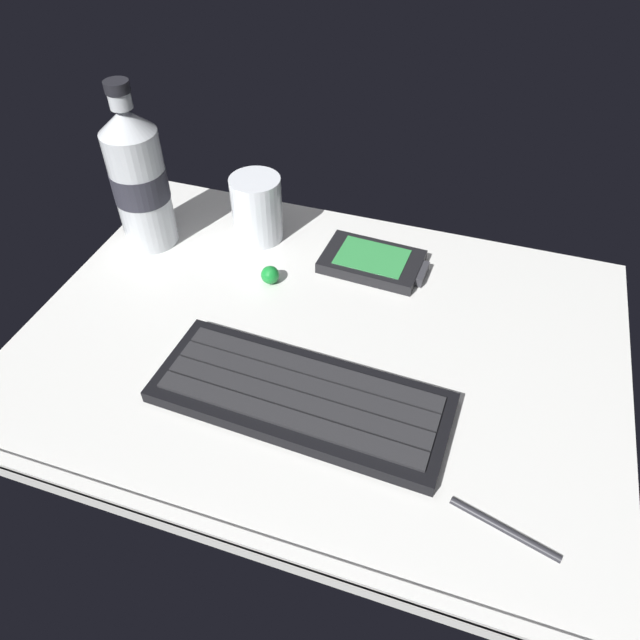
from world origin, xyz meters
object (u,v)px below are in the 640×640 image
Objects in this scene: trackball_mouse at (270,275)px; keyboard at (301,397)px; water_bottle at (139,179)px; stylus_pen at (505,527)px; juice_cup at (257,211)px; handheld_device at (373,262)px.

keyboard is at bearing -59.17° from trackball_mouse.
water_bottle is 2.19× the size of stylus_pen.
keyboard is at bearing -35.06° from water_bottle.
keyboard is 3.47× the size of juice_cup.
water_bottle is at bearing 166.27° from stylus_pen.
juice_cup is 9.95cm from trackball_mouse.
stylus_pen is (47.62, -26.27, -8.66)cm from water_bottle.
keyboard is at bearing -59.22° from juice_cup.
water_bottle reaches higher than juice_cup.
trackball_mouse is (4.87, -8.21, -2.81)cm from juice_cup.
juice_cup is 14.71cm from water_bottle.
handheld_device is 30.00cm from water_bottle.
stylus_pen is at bearing -28.88° from water_bottle.
handheld_device is at bearing 31.77° from trackball_mouse.
juice_cup is at bearing 174.74° from handheld_device.
water_bottle reaches higher than stylus_pen.
water_bottle reaches higher than keyboard.
stylus_pen is at bearing -37.73° from trackball_mouse.
water_bottle is (-27.26, 19.13, 8.20)cm from keyboard.
handheld_device is 0.63× the size of water_bottle.
handheld_device reaches higher than stylus_pen.
stylus_pen is at bearing -42.03° from juice_cup.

